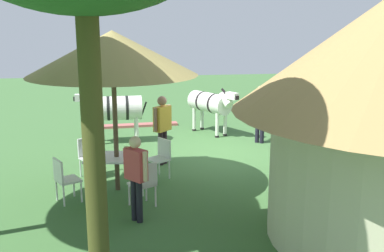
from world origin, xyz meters
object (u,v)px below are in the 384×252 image
(standing_watcher, at_px, (260,109))
(zebra_nearest_camera, at_px, (211,103))
(guest_behind_table, at_px, (136,171))
(zebra_by_umbrella, at_px, (115,109))
(patio_chair_near_lawn, at_px, (89,154))
(guest_beside_umbrella, at_px, (162,124))
(striped_lounge_chair, at_px, (344,158))
(shade_umbrella, at_px, (113,53))
(patio_chair_near_hut, at_px, (64,177))
(patio_chair_east_end, at_px, (144,182))
(patio_chair_west_end, at_px, (161,156))
(patio_dining_table, at_px, (117,161))

(standing_watcher, bearing_deg, zebra_nearest_camera, -7.29)
(guest_behind_table, xyz_separation_m, zebra_by_umbrella, (0.45, -5.58, 0.06))
(guest_behind_table, distance_m, standing_watcher, 6.14)
(patio_chair_near_lawn, relative_size, guest_beside_umbrella, 0.52)
(zebra_nearest_camera, height_order, zebra_by_umbrella, zebra_by_umbrella)
(zebra_nearest_camera, relative_size, zebra_by_umbrella, 0.90)
(striped_lounge_chair, bearing_deg, shade_umbrella, -146.97)
(patio_chair_near_lawn, bearing_deg, guest_behind_table, 77.72)
(guest_beside_umbrella, xyz_separation_m, standing_watcher, (-2.99, -1.62, -0.02))
(patio_chair_near_hut, relative_size, standing_watcher, 0.53)
(patio_chair_east_end, bearing_deg, guest_behind_table, -132.23)
(zebra_nearest_camera, bearing_deg, patio_chair_east_end, 36.61)
(guest_beside_umbrella, height_order, striped_lounge_chair, guest_beside_umbrella)
(patio_chair_east_end, xyz_separation_m, zebra_nearest_camera, (-2.33, -5.60, 0.45))
(patio_chair_near_hut, distance_m, zebra_nearest_camera, 6.45)
(patio_chair_near_lawn, bearing_deg, patio_chair_west_end, 134.75)
(zebra_nearest_camera, bearing_deg, guest_behind_table, 37.29)
(patio_chair_near_lawn, height_order, zebra_by_umbrella, zebra_by_umbrella)
(standing_watcher, relative_size, zebra_by_umbrella, 0.81)
(patio_chair_west_end, xyz_separation_m, guest_behind_table, (0.61, 2.26, 0.43))
(patio_chair_near_lawn, relative_size, zebra_nearest_camera, 0.48)
(patio_chair_east_end, bearing_deg, zebra_by_umbrella, 69.95)
(patio_dining_table, height_order, guest_behind_table, guest_behind_table)
(patio_chair_west_end, height_order, zebra_by_umbrella, zebra_by_umbrella)
(patio_chair_near_lawn, bearing_deg, standing_watcher, 172.24)
(patio_dining_table, relative_size, striped_lounge_chair, 1.43)
(shade_umbrella, xyz_separation_m, standing_watcher, (-4.09, -3.26, -1.87))
(patio_chair_near_hut, bearing_deg, zebra_nearest_camera, 114.42)
(patio_chair_near_hut, distance_m, guest_behind_table, 1.81)
(patio_chair_near_hut, height_order, striped_lounge_chair, patio_chair_near_hut)
(patio_dining_table, distance_m, striped_lounge_chair, 5.51)
(shade_umbrella, relative_size, patio_chair_near_lawn, 3.81)
(shade_umbrella, height_order, patio_chair_west_end, shade_umbrella)
(shade_umbrella, relative_size, patio_dining_table, 2.50)
(patio_chair_near_lawn, distance_m, zebra_by_umbrella, 3.08)
(patio_chair_near_lawn, height_order, striped_lounge_chair, patio_chair_near_lawn)
(guest_behind_table, bearing_deg, shade_umbrella, -27.03)
(patio_chair_east_end, xyz_separation_m, zebra_by_umbrella, (0.61, -4.99, 0.48))
(guest_beside_umbrella, relative_size, zebra_nearest_camera, 0.91)
(shade_umbrella, relative_size, zebra_by_umbrella, 1.63)
(patio_chair_west_end, height_order, standing_watcher, standing_watcher)
(guest_beside_umbrella, relative_size, striped_lounge_chair, 1.80)
(shade_umbrella, xyz_separation_m, zebra_by_umbrella, (0.08, -3.95, -1.88))
(zebra_nearest_camera, bearing_deg, guest_beside_umbrella, 28.28)
(patio_chair_near_hut, distance_m, striped_lounge_chair, 6.60)
(patio_dining_table, distance_m, guest_behind_table, 1.69)
(patio_chair_near_lawn, xyz_separation_m, zebra_by_umbrella, (-0.56, -2.99, 0.48))
(patio_chair_west_end, distance_m, zebra_nearest_camera, 4.39)
(patio_chair_near_hut, bearing_deg, guest_beside_umbrella, 107.39)
(shade_umbrella, height_order, standing_watcher, shade_umbrella)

